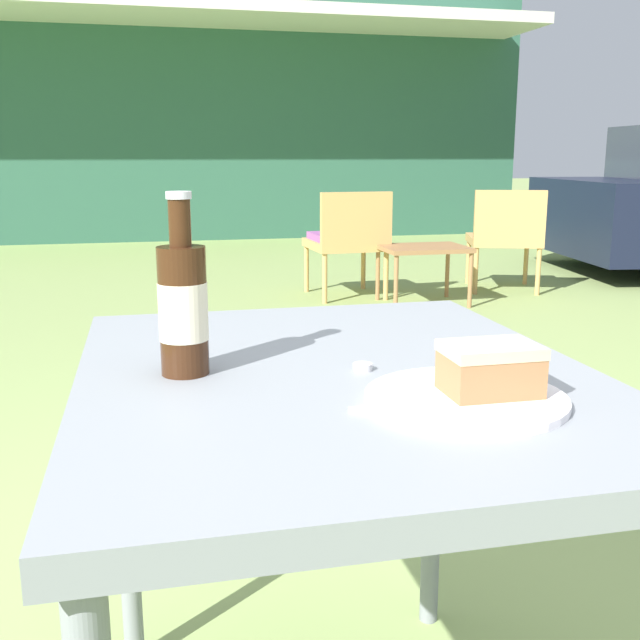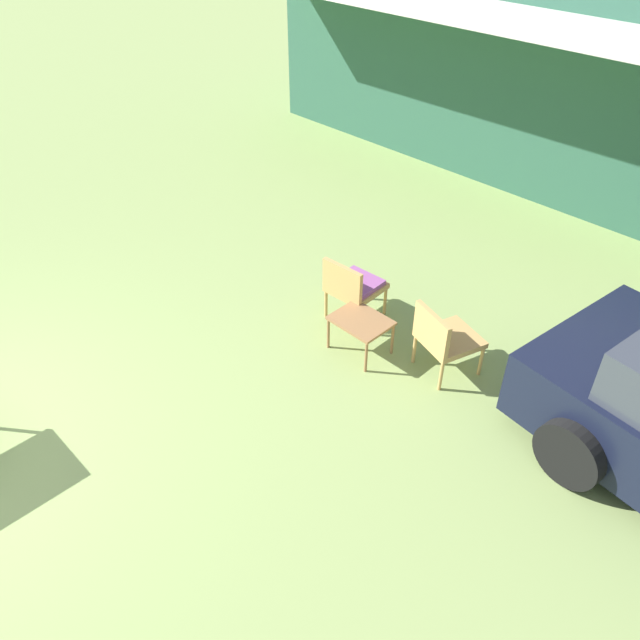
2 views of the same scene
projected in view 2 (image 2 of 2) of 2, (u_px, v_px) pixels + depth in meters
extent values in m
cube|color=#2D5B47|center=(552.00, 59.00, 9.82)|extent=(8.71, 3.35, 3.05)
cube|color=silver|center=(480.00, 14.00, 7.96)|extent=(8.28, 1.20, 0.12)
cylinder|color=black|center=(571.00, 453.00, 5.09)|extent=(0.62, 0.27, 0.60)
cylinder|color=tan|center=(385.00, 301.00, 6.97)|extent=(0.04, 0.04, 0.35)
cylinder|color=tan|center=(354.00, 285.00, 7.21)|extent=(0.04, 0.04, 0.35)
cylinder|color=tan|center=(358.00, 321.00, 6.69)|extent=(0.04, 0.04, 0.35)
cylinder|color=tan|center=(326.00, 304.00, 6.93)|extent=(0.04, 0.04, 0.35)
cube|color=tan|center=(356.00, 287.00, 6.83)|extent=(0.54, 0.57, 0.06)
cube|color=tan|center=(342.00, 281.00, 6.55)|extent=(0.51, 0.08, 0.36)
cube|color=#995193|center=(356.00, 283.00, 6.79)|extent=(0.49, 0.48, 0.05)
cylinder|color=tan|center=(481.00, 361.00, 6.17)|extent=(0.04, 0.04, 0.35)
cylinder|color=tan|center=(453.00, 335.00, 6.49)|extent=(0.04, 0.04, 0.35)
cylinder|color=tan|center=(441.00, 376.00, 6.00)|extent=(0.04, 0.04, 0.35)
cylinder|color=tan|center=(414.00, 349.00, 6.32)|extent=(0.04, 0.04, 0.35)
cube|color=tan|center=(450.00, 339.00, 6.12)|extent=(0.65, 0.67, 0.06)
cube|color=tan|center=(432.00, 329.00, 5.90)|extent=(0.50, 0.20, 0.36)
cube|color=#996B42|center=(361.00, 321.00, 6.33)|extent=(0.58, 0.45, 0.03)
cylinder|color=#996B42|center=(328.00, 333.00, 6.50)|extent=(0.03, 0.03, 0.37)
cylinder|color=#996B42|center=(366.00, 357.00, 6.20)|extent=(0.03, 0.03, 0.37)
cylinder|color=#996B42|center=(355.00, 317.00, 6.72)|extent=(0.03, 0.03, 0.37)
cylinder|color=#996B42|center=(392.00, 339.00, 6.42)|extent=(0.03, 0.03, 0.37)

